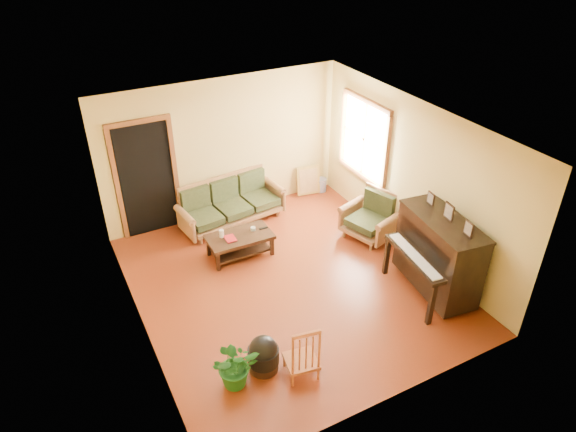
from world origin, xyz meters
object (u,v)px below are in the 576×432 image
ceramic_crock (321,185)px  potted_plant (236,365)px  coffee_table (240,245)px  piano (438,256)px  sofa (232,203)px  red_chair (301,349)px  armchair (369,217)px  footstool (263,357)px

ceramic_crock → potted_plant: size_ratio=0.44×
coffee_table → piano: (2.25, -2.22, 0.44)m
sofa → red_chair: bearing=-106.5°
armchair → potted_plant: armchair is taller
ceramic_crock → armchair: bearing=-94.3°
ceramic_crock → coffee_table: bearing=-151.2°
piano → red_chair: (-2.58, -0.49, -0.22)m
coffee_table → potted_plant: potted_plant is taller
sofa → potted_plant: (-1.40, -3.49, -0.10)m
ceramic_crock → potted_plant: (-3.47, -3.77, 0.18)m
red_chair → ceramic_crock: size_ratio=3.03×
red_chair → piano: bearing=20.4°
piano → ceramic_crock: size_ratio=5.20×
armchair → piano: bearing=-106.6°
coffee_table → ceramic_crock: 2.69m
red_chair → ceramic_crock: 4.83m
footstool → red_chair: size_ratio=0.48×
armchair → potted_plant: (-3.33, -1.92, -0.11)m
footstool → potted_plant: 0.42m
armchair → piano: piano is taller
armchair → piano: size_ratio=0.59×
sofa → armchair: 2.49m
potted_plant → sofa: bearing=68.2°
ceramic_crock → potted_plant: 5.13m
footstool → potted_plant: (-0.40, -0.06, 0.13)m
sofa → red_chair: 3.77m
coffee_table → potted_plant: (-1.11, -2.48, 0.12)m
armchair → red_chair: bearing=-157.6°
sofa → potted_plant: 3.76m
footstool → ceramic_crock: bearing=50.4°
red_chair → ceramic_crock: bearing=65.8°
coffee_table → armchair: (2.22, -0.56, 0.23)m
piano → footstool: 3.01m
coffee_table → potted_plant: 2.72m
footstool → red_chair: 0.53m
sofa → footstool: sofa is taller
coffee_table → ceramic_crock: (2.36, 1.30, -0.06)m
coffee_table → ceramic_crock: coffee_table is taller
sofa → armchair: bearing=-46.2°
armchair → red_chair: (-2.55, -2.15, -0.00)m
piano → footstool: size_ratio=3.61×
piano → footstool: piano is taller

